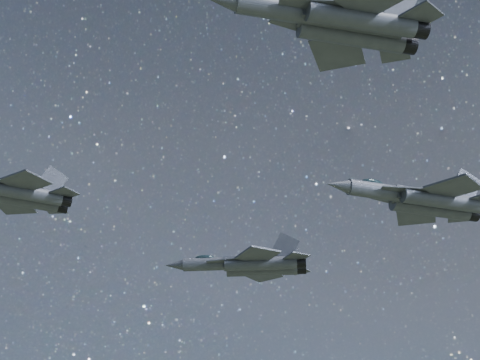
{
  "coord_description": "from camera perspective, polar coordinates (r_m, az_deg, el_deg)",
  "views": [
    {
      "loc": [
        -1.73,
        -59.92,
        122.47
      ],
      "look_at": [
        1.86,
        2.87,
        153.71
      ],
      "focal_mm": 55.0,
      "sensor_mm": 36.0,
      "label": 1
    }
  ],
  "objects": [
    {
      "name": "jet_lead",
      "position": [
        74.64,
        -17.5,
        -0.85
      ],
      "size": [
        15.55,
        10.3,
        3.96
      ],
      "rotation": [
        0.0,
        0.0,
        0.38
      ],
      "color": "#333640"
    },
    {
      "name": "jet_left",
      "position": [
        86.81,
        0.76,
        -6.58
      ],
      "size": [
        17.63,
        12.24,
        4.43
      ],
      "rotation": [
        0.0,
        0.0,
        -0.15
      ],
      "color": "#333640"
    },
    {
      "name": "jet_right",
      "position": [
        51.71,
        7.66,
        12.04
      ],
      "size": [
        16.2,
        11.16,
        4.06
      ],
      "rotation": [
        0.0,
        0.0,
        0.19
      ],
      "color": "#333640"
    },
    {
      "name": "jet_slot",
      "position": [
        75.4,
        14.01,
        -1.5
      ],
      "size": [
        18.23,
        12.39,
        4.58
      ],
      "rotation": [
        0.0,
        0.0,
        0.25
      ],
      "color": "#333640"
    }
  ]
}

